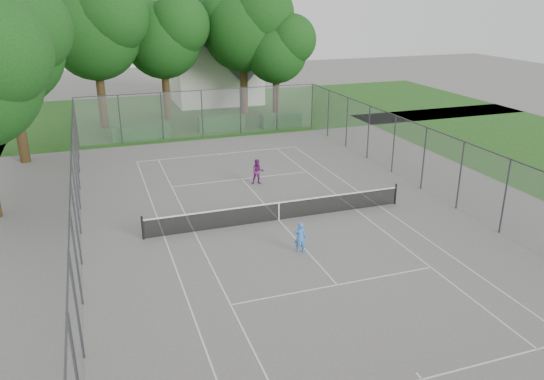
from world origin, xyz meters
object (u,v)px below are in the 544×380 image
object	(u,v)px
girl_player	(300,237)
woman_player	(258,172)
house	(215,61)
tennis_net	(279,210)

from	to	relation	value
girl_player	woman_player	distance (m)	8.74
house	woman_player	bearing A→B (deg)	-98.27
house	girl_player	bearing A→B (deg)	-97.70
house	woman_player	world-z (taller)	house
tennis_net	girl_player	bearing A→B (deg)	-94.90
girl_player	house	bearing A→B (deg)	-80.91
tennis_net	girl_player	size ratio (longest dim) A/B	9.48
girl_player	woman_player	bearing A→B (deg)	-79.27
house	girl_player	size ratio (longest dim) A/B	7.49
tennis_net	woman_player	world-z (taller)	woman_player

